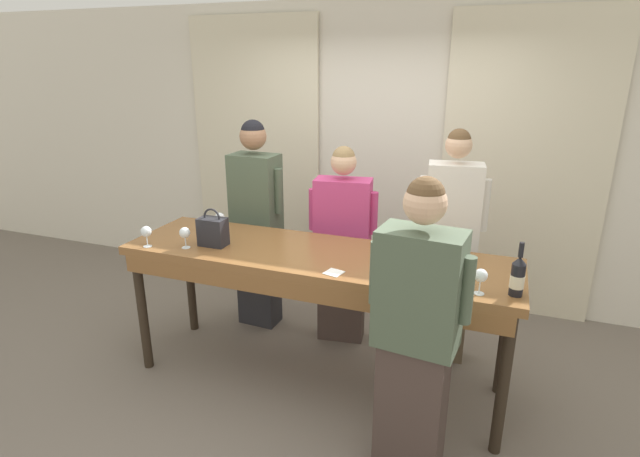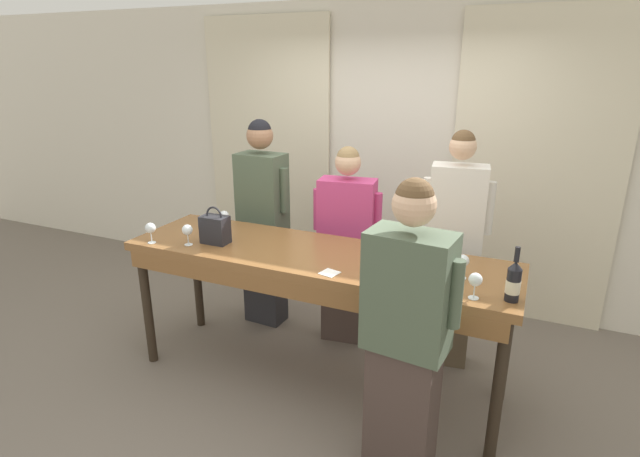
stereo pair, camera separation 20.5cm
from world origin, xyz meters
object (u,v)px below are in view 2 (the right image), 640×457
Objects in this scene: wine_bottle at (513,282)px; wine_glass_center_right at (224,216)px; tasting_bar at (314,267)px; guest_olive_jacket at (263,222)px; guest_pink_top at (346,246)px; wine_glass_front_right at (187,231)px; wine_glass_front_left at (463,261)px; wine_glass_front_mid at (433,244)px; wine_glass_center_left at (150,229)px; wine_glass_center_mid at (475,280)px; host_pouring at (406,335)px; handbag at (215,229)px; guest_cream_sweater at (453,250)px.

wine_glass_center_right is (-2.13, 0.38, -0.00)m from wine_bottle.
guest_olive_jacket is at bearing 140.09° from tasting_bar.
wine_glass_front_right is at bearing -135.28° from guest_pink_top.
wine_glass_front_left and wine_glass_front_mid have the same top height.
wine_glass_center_left is 2.25m from wine_glass_center_mid.
guest_pink_top is (-1.10, 0.91, -0.28)m from wine_glass_center_mid.
host_pouring is at bearing -130.83° from wine_glass_center_mid.
wine_glass_center_mid is at bearing -66.93° from wine_glass_front_left.
wine_glass_center_left is at bearing -123.60° from wine_glass_center_right.
wine_bottle is at bearing 16.05° from wine_glass_center_mid.
wine_glass_center_mid is at bearing -13.06° from tasting_bar.
wine_glass_front_left is at bearing -5.81° from wine_glass_center_right.
wine_glass_front_right is 0.09× the size of host_pouring.
wine_bottle reaches higher than wine_glass_front_right.
wine_glass_center_right is 1.83m from host_pouring.
guest_olive_jacket is at bearing 83.12° from wine_glass_front_right.
wine_glass_center_left is at bearing -155.89° from handbag.
wine_glass_front_mid is at bearing -29.53° from guest_pink_top.
wine_bottle is 2.44m from wine_glass_center_left.
tasting_bar is 1.03m from guest_olive_jacket.
guest_cream_sweater is at bearing 25.69° from handbag.
wine_glass_center_mid is at bearing -55.09° from wine_glass_front_mid.
wine_glass_front_right is (-0.15, -0.11, 0.00)m from handbag.
wine_glass_front_right is 1.94m from guest_cream_sweater.
host_pouring reaches higher than wine_glass_center_left.
tasting_bar is 17.91× the size of wine_glass_front_mid.
wine_glass_center_left is 0.09× the size of guest_pink_top.
host_pouring is (0.82, -1.24, 0.05)m from guest_pink_top.
guest_cream_sweater reaches higher than wine_glass_front_left.
handbag is 0.16× the size of host_pouring.
wine_glass_center_left is 2.21m from guest_cream_sweater.
wine_glass_front_right and wine_glass_center_left have the same top height.
guest_cream_sweater reaches higher than wine_glass_front_right.
guest_olive_jacket reaches higher than host_pouring.
guest_pink_top is at bearing 180.00° from guest_cream_sweater.
wine_glass_center_mid is 0.96m from guest_cream_sweater.
wine_glass_center_right is (-1.94, 0.44, 0.00)m from wine_glass_center_mid.
wine_glass_front_mid is 1.98m from wine_glass_center_left.
handbag is at bearing -168.10° from wine_glass_front_mid.
wine_bottle is 1.58m from guest_pink_top.
wine_bottle is at bearing 2.06° from wine_glass_center_left.
guest_cream_sweater is (-0.45, 0.86, -0.19)m from wine_bottle.
guest_cream_sweater is (0.83, 0.66, 0.02)m from tasting_bar.
guest_pink_top is at bearing 146.43° from wine_glass_front_left.
handbag reaches higher than wine_glass_front_right.
wine_glass_front_right is 1.00× the size of wine_glass_center_mid.
guest_olive_jacket is (-0.05, 0.75, -0.18)m from handbag.
guest_olive_jacket reaches higher than tasting_bar.
wine_glass_front_mid is (0.76, 0.22, 0.21)m from tasting_bar.
guest_olive_jacket is (-1.77, 0.66, -0.18)m from wine_glass_front_left.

